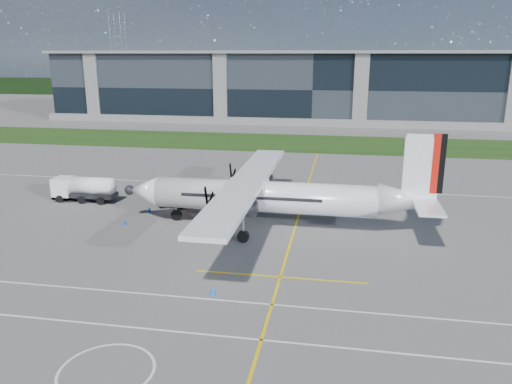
{
  "coord_description": "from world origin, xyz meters",
  "views": [
    {
      "loc": [
        6.85,
        -37.49,
        14.92
      ],
      "look_at": [
        -0.89,
        6.37,
        2.55
      ],
      "focal_mm": 35.0,
      "sensor_mm": 36.0,
      "label": 1
    }
  ],
  "objects": [
    {
      "name": "safety_cone_nose_stbd",
      "position": [
        -11.51,
        6.54,
        0.25
      ],
      "size": [
        0.36,
        0.36,
        0.5
      ],
      "primitive_type": "cone",
      "color": "blue",
      "rests_on": "ground"
    },
    {
      "name": "tree_line",
      "position": [
        0.0,
        140.0,
        3.0
      ],
      "size": [
        400.0,
        6.0,
        6.0
      ],
      "primitive_type": "cube",
      "color": "black",
      "rests_on": "ground"
    },
    {
      "name": "grass_strip",
      "position": [
        0.0,
        48.0,
        0.02
      ],
      "size": [
        400.0,
        18.0,
        0.04
      ],
      "primitive_type": "cube",
      "color": "#1B3C10",
      "rests_on": "ground"
    },
    {
      "name": "white_lane_line",
      "position": [
        0.0,
        -14.0,
        0.01
      ],
      "size": [
        90.0,
        0.15,
        0.01
      ],
      "primitive_type": "cube",
      "color": "white",
      "rests_on": "ground"
    },
    {
      "name": "ground",
      "position": [
        0.0,
        40.0,
        0.0
      ],
      "size": [
        400.0,
        400.0,
        0.0
      ],
      "primitive_type": "plane",
      "color": "#63615E",
      "rests_on": "ground"
    },
    {
      "name": "safety_cone_stbdwing",
      "position": [
        -1.32,
        18.53,
        0.25
      ],
      "size": [
        0.36,
        0.36,
        0.5
      ],
      "primitive_type": "cone",
      "color": "blue",
      "rests_on": "ground"
    },
    {
      "name": "ground_crew_person",
      "position": [
        -7.94,
        7.48,
        1.02
      ],
      "size": [
        0.77,
        0.95,
        2.04
      ],
      "primitive_type": "imported",
      "rotation": [
        0.0,
        0.0,
        1.33
      ],
      "color": "#F25907",
      "rests_on": "ground"
    },
    {
      "name": "turboprop_aircraft",
      "position": [
        1.23,
        4.52,
        4.34
      ],
      "size": [
        27.91,
        28.94,
        8.68
      ],
      "primitive_type": null,
      "color": "white",
      "rests_on": "ground"
    },
    {
      "name": "fuel_tanker_truck",
      "position": [
        -20.01,
        8.86,
        1.3
      ],
      "size": [
        6.91,
        2.25,
        2.59
      ],
      "primitive_type": null,
      "color": "white",
      "rests_on": "ground"
    },
    {
      "name": "baggage_tug",
      "position": [
        -9.72,
        8.71,
        1.01
      ],
      "size": [
        3.36,
        2.02,
        2.02
      ],
      "primitive_type": null,
      "color": "silver",
      "rests_on": "ground"
    },
    {
      "name": "safety_cone_nose_port",
      "position": [
        -12.32,
        2.55,
        0.25
      ],
      "size": [
        0.36,
        0.36,
        0.5
      ],
      "primitive_type": "cone",
      "color": "blue",
      "rests_on": "ground"
    },
    {
      "name": "yellow_taxiway_centerline",
      "position": [
        3.0,
        10.0,
        0.01
      ],
      "size": [
        0.2,
        70.0,
        0.01
      ],
      "primitive_type": "cube",
      "color": "yellow",
      "rests_on": "ground"
    },
    {
      "name": "terminal_building",
      "position": [
        0.0,
        80.0,
        7.5
      ],
      "size": [
        120.0,
        20.0,
        15.0
      ],
      "primitive_type": "cube",
      "color": "black",
      "rests_on": "ground"
    },
    {
      "name": "safety_cone_portwing",
      "position": [
        -0.95,
        -9.32,
        0.25
      ],
      "size": [
        0.36,
        0.36,
        0.5
      ],
      "primitive_type": "cone",
      "color": "blue",
      "rests_on": "ground"
    },
    {
      "name": "pylon_west",
      "position": [
        -80.0,
        150.0,
        15.0
      ],
      "size": [
        9.0,
        4.6,
        30.0
      ],
      "primitive_type": null,
      "color": "gray",
      "rests_on": "ground"
    }
  ]
}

